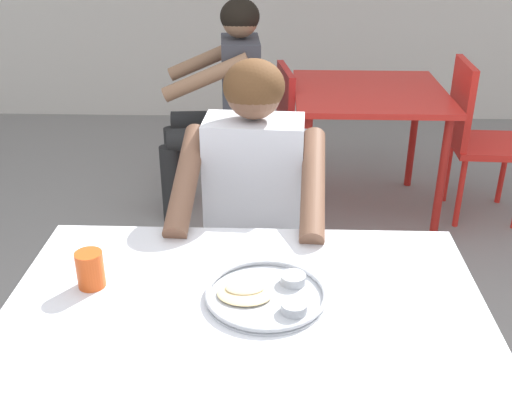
% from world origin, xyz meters
% --- Properties ---
extents(table_foreground, '(1.21, 0.79, 0.73)m').
position_xyz_m(table_foreground, '(-0.03, 0.00, 0.65)').
color(table_foreground, silver).
rests_on(table_foreground, ground).
extents(thali_tray, '(0.31, 0.31, 0.03)m').
position_xyz_m(thali_tray, '(0.03, 0.02, 0.74)').
color(thali_tray, '#B7BABF').
rests_on(thali_tray, table_foreground).
extents(drinking_cup, '(0.07, 0.07, 0.10)m').
position_xyz_m(drinking_cup, '(-0.44, 0.06, 0.78)').
color(drinking_cup, '#D84C19').
rests_on(drinking_cup, table_foreground).
extents(chair_foreground, '(0.43, 0.46, 0.85)m').
position_xyz_m(chair_foreground, '(-0.03, 0.83, 0.49)').
color(chair_foreground, '#3F3F44').
rests_on(chair_foreground, ground).
extents(diner_foreground, '(0.51, 0.57, 1.18)m').
position_xyz_m(diner_foreground, '(-0.04, 0.61, 0.70)').
color(diner_foreground, black).
rests_on(diner_foreground, ground).
extents(table_background_red, '(0.81, 0.84, 0.72)m').
position_xyz_m(table_background_red, '(0.55, 1.98, 0.63)').
color(table_background_red, red).
rests_on(table_background_red, ground).
extents(chair_red_left, '(0.49, 0.49, 0.81)m').
position_xyz_m(chair_red_left, '(-0.03, 2.04, 0.48)').
color(chair_red_left, red).
rests_on(chair_red_left, ground).
extents(chair_red_right, '(0.42, 0.42, 0.88)m').
position_xyz_m(chair_red_right, '(1.14, 1.95, 0.50)').
color(chair_red_right, red).
rests_on(chair_red_right, ground).
extents(patron_background, '(0.58, 0.52, 1.19)m').
position_xyz_m(patron_background, '(-0.24, 1.97, 0.71)').
color(patron_background, black).
rests_on(patron_background, ground).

